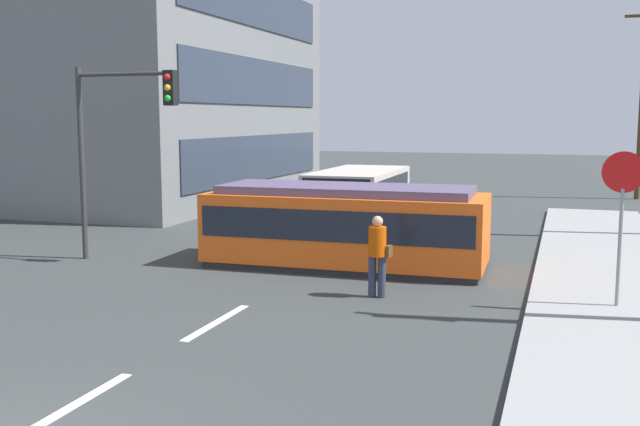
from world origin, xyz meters
The scene contains 12 objects.
ground_plane centered at (0.00, 10.00, 0.00)m, with size 120.00×120.00×0.00m, color #363B3A.
sidewalk_curb_right centered at (6.80, 6.00, 0.07)m, with size 3.20×36.00×0.14m, color gray.
lane_stripe_1 centered at (0.00, 2.00, 0.01)m, with size 0.16×2.40×0.01m, color silver.
lane_stripe_2 centered at (0.00, 6.00, 0.01)m, with size 0.16×2.40×0.01m, color silver.
lane_stripe_3 centered at (0.00, 17.50, 0.01)m, with size 0.16×2.40×0.01m, color silver.
lane_stripe_4 centered at (0.00, 23.50, 0.01)m, with size 0.16×2.40×0.01m, color silver.
corner_building centered at (-14.25, 23.46, 8.00)m, with size 15.11×16.05×16.00m.
streetcar_tram centered at (0.74, 11.50, 1.03)m, with size 6.81×2.72×1.99m.
city_bus centered at (-1.12, 19.26, 1.03)m, with size 2.60×5.65×1.79m.
pedestrian_crossing centered at (2.26, 8.72, 0.94)m, with size 0.47×0.36×1.67m.
stop_sign centered at (6.79, 9.00, 2.19)m, with size 0.76×0.07×2.88m.
traffic_light_mast centered at (-4.79, 10.24, 3.43)m, with size 2.83×0.33×4.88m.
Camera 1 is at (5.80, -5.31, 3.63)m, focal length 40.76 mm.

